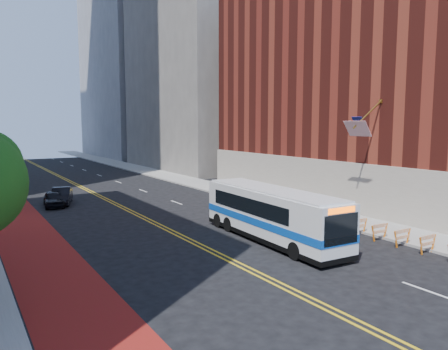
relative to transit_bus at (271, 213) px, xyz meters
The scene contains 13 objects.
ground 8.90m from the transit_bus, 118.26° to the right, with size 160.00×160.00×0.00m, color black.
sidewalk_right 23.69m from the transit_bus, 70.58° to the left, with size 4.00×140.00×0.15m, color gray.
bus_lane_paint 25.49m from the transit_bus, 118.77° to the left, with size 3.60×140.00×0.01m, color maroon.
center_line_inner 22.77m from the transit_bus, 100.97° to the left, with size 0.14×140.00×0.01m, color gold.
center_line_outer 22.70m from the transit_bus, 100.08° to the left, with size 0.14×140.00×0.01m, color gold.
lane_dashes 30.34m from the transit_bus, 88.76° to the left, with size 0.14×98.20×0.01m.
brick_building 20.54m from the transit_bus, 13.56° to the left, with size 18.73×36.00×22.00m.
midrise_right_near 48.13m from the transit_bus, 64.92° to the left, with size 18.00×26.00×40.00m, color slate.
midrise_right_far 77.49m from the transit_bus, 74.23° to the left, with size 20.00×28.00×55.00m, color gray.
construction_barriers 7.00m from the transit_bus, 38.12° to the right, with size 1.42×10.91×1.00m.
transit_bus is the anchor object (origin of this frame).
car_a 20.15m from the transit_bus, 116.32° to the left, with size 1.55×3.85×1.31m, color black.
car_b 20.58m from the transit_bus, 113.25° to the left, with size 1.50×4.31×1.42m, color black.
Camera 1 is at (-11.64, -12.49, 6.94)m, focal length 35.00 mm.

